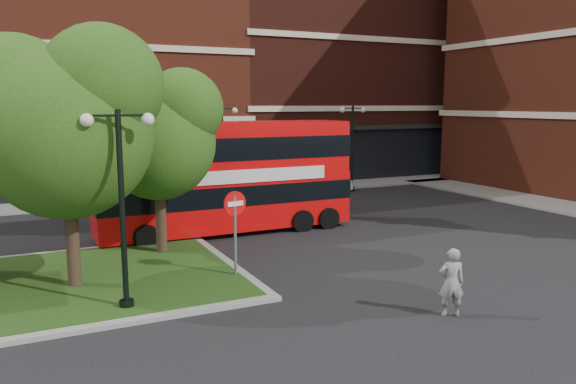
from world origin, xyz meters
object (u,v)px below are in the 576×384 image
bus (226,170)px  woman (451,282)px  car_silver (202,188)px  car_white (319,182)px

bus → woman: size_ratio=5.96×
car_silver → woman: bearing=-177.8°
car_silver → car_white: size_ratio=1.19×
bus → woman: 11.16m
car_silver → car_white: (6.97, 0.00, -0.15)m
bus → woman: bearing=-80.1°
bus → car_white: (8.15, 7.14, -1.90)m
car_white → woman: bearing=160.5°
woman → bus: bearing=-55.8°
bus → car_silver: 7.44m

